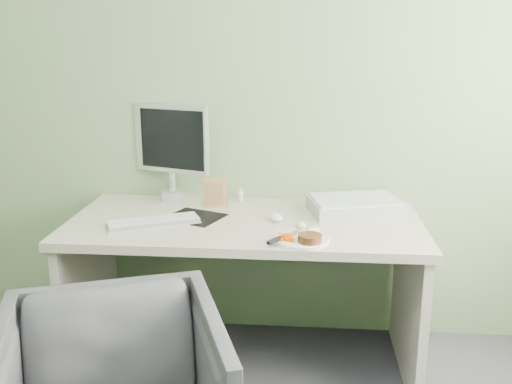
# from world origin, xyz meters

# --- Properties ---
(wall_back) EXTENTS (3.50, 0.00, 3.50)m
(wall_back) POSITION_xyz_m (0.00, 2.00, 1.35)
(wall_back) COLOR gray
(wall_back) RESTS_ON floor
(desk) EXTENTS (1.60, 0.75, 0.73)m
(desk) POSITION_xyz_m (0.00, 1.62, 0.55)
(desk) COLOR beige
(desk) RESTS_ON floor
(plate) EXTENTS (0.23, 0.23, 0.01)m
(plate) POSITION_xyz_m (0.26, 1.36, 0.74)
(plate) COLOR white
(plate) RESTS_ON desk
(steak) EXTENTS (0.10, 0.10, 0.03)m
(steak) POSITION_xyz_m (0.29, 1.33, 0.76)
(steak) COLOR black
(steak) RESTS_ON plate
(potato_pile) EXTENTS (0.11, 0.08, 0.05)m
(potato_pile) POSITION_xyz_m (0.29, 1.40, 0.77)
(potato_pile) COLOR #A3894F
(potato_pile) RESTS_ON plate
(carrot_heap) EXTENTS (0.07, 0.06, 0.04)m
(carrot_heap) POSITION_xyz_m (0.20, 1.34, 0.76)
(carrot_heap) COLOR #E15304
(carrot_heap) RESTS_ON plate
(steak_knife) EXTENTS (0.12, 0.18, 0.01)m
(steak_knife) POSITION_xyz_m (0.17, 1.32, 0.75)
(steak_knife) COLOR silver
(steak_knife) RESTS_ON plate
(mousepad) EXTENTS (0.31, 0.29, 0.00)m
(mousepad) POSITION_xyz_m (-0.24, 1.64, 0.73)
(mousepad) COLOR black
(mousepad) RESTS_ON desk
(keyboard) EXTENTS (0.41, 0.28, 0.02)m
(keyboard) POSITION_xyz_m (-0.40, 1.52, 0.75)
(keyboard) COLOR white
(keyboard) RESTS_ON desk
(computer_mouse) EXTENTS (0.08, 0.11, 0.03)m
(computer_mouse) POSITION_xyz_m (0.14, 1.62, 0.75)
(computer_mouse) COLOR white
(computer_mouse) RESTS_ON desk
(photo_frame) EXTENTS (0.12, 0.02, 0.15)m
(photo_frame) POSITION_xyz_m (-0.17, 1.81, 0.80)
(photo_frame) COLOR olive
(photo_frame) RESTS_ON desk
(eyedrop_bottle) EXTENTS (0.03, 0.03, 0.07)m
(eyedrop_bottle) POSITION_xyz_m (-0.05, 1.94, 0.76)
(eyedrop_bottle) COLOR white
(eyedrop_bottle) RESTS_ON desk
(scanner) EXTENTS (0.46, 0.36, 0.06)m
(scanner) POSITION_xyz_m (0.51, 1.77, 0.76)
(scanner) COLOR #A9ACB1
(scanner) RESTS_ON desk
(monitor) EXTENTS (0.39, 0.17, 0.48)m
(monitor) POSITION_xyz_m (-0.40, 1.94, 1.00)
(monitor) COLOR silver
(monitor) RESTS_ON desk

